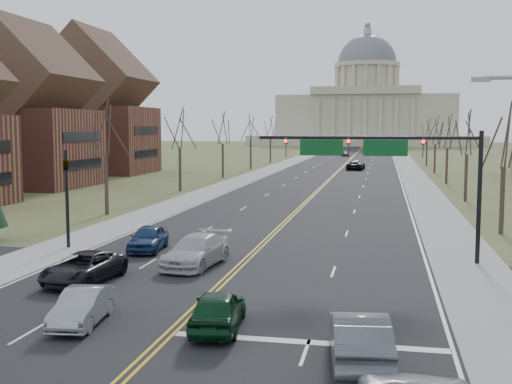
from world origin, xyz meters
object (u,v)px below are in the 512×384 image
at_px(signal_left, 67,188).
at_px(car_far_nb, 356,165).
at_px(car_sb_inner_lead, 82,307).
at_px(car_nb_outer_lead, 359,338).
at_px(car_sb_outer_lead, 84,268).
at_px(car_sb_outer_second, 148,238).
at_px(car_far_sb, 345,153).
at_px(car_sb_inner_second, 196,251).
at_px(car_nb_inner_lead, 218,309).
at_px(signal_mast, 384,157).

relative_size(signal_left, car_far_nb, 1.03).
xyz_separation_m(signal_left, car_sb_inner_lead, (7.93, -14.10, -3.04)).
relative_size(car_nb_outer_lead, car_sb_outer_lead, 0.98).
bearing_deg(car_sb_outer_second, car_far_nb, 77.00).
distance_m(signal_left, car_nb_outer_lead, 24.55).
bearing_deg(car_sb_outer_lead, signal_left, 127.91).
bearing_deg(signal_left, car_sb_outer_second, -0.03).
height_order(car_sb_inner_lead, car_sb_outer_lead, car_sb_outer_lead).
bearing_deg(car_sb_inner_lead, car_nb_outer_lead, -18.14).
height_order(signal_left, car_far_sb, signal_left).
bearing_deg(car_nb_outer_lead, signal_left, -48.21).
xyz_separation_m(car_nb_outer_lead, car_sb_inner_second, (-9.07, 12.61, -0.01)).
distance_m(car_sb_outer_lead, car_sb_outer_second, 8.03).
height_order(car_sb_inner_second, car_far_sb, car_sb_inner_second).
bearing_deg(car_far_sb, signal_left, -90.07).
xyz_separation_m(signal_left, car_far_sb, (9.49, 126.97, -2.98)).
height_order(car_nb_inner_lead, car_nb_outer_lead, car_nb_outer_lead).
bearing_deg(car_far_sb, car_nb_inner_lead, -84.34).
relative_size(signal_mast, car_nb_outer_lead, 2.43).
distance_m(signal_mast, car_sb_inner_lead, 18.60).
relative_size(car_sb_outer_lead, car_sb_inner_second, 0.91).
relative_size(signal_mast, car_sb_inner_second, 2.16).
xyz_separation_m(signal_left, car_sb_inner_second, (9.21, -3.52, -2.89)).
distance_m(car_sb_outer_lead, car_sb_inner_second, 6.18).
relative_size(signal_left, car_far_sb, 1.42).
height_order(signal_mast, car_sb_outer_second, signal_mast).
height_order(car_sb_inner_lead, car_sb_inner_second, car_sb_inner_second).
bearing_deg(signal_left, signal_mast, -0.00).
xyz_separation_m(signal_mast, car_sb_inner_second, (-9.74, -3.52, -4.94)).
bearing_deg(car_far_nb, car_sb_outer_second, 88.56).
relative_size(car_sb_outer_lead, car_sb_outer_second, 1.14).
bearing_deg(car_nb_outer_lead, car_far_nb, -94.27).
bearing_deg(signal_left, car_far_nb, 79.37).
distance_m(signal_mast, car_sb_outer_second, 14.63).
height_order(car_sb_outer_lead, car_sb_outer_second, car_sb_outer_second).
xyz_separation_m(signal_mast, car_far_nb, (-4.68, 75.97, -4.94)).
height_order(car_nb_inner_lead, car_sb_outer_lead, car_nb_inner_lead).
bearing_deg(car_nb_inner_lead, signal_mast, -119.04).
relative_size(car_sb_outer_lead, car_far_nb, 0.87).
bearing_deg(car_sb_inner_lead, car_sb_outer_lead, 108.77).
relative_size(car_sb_inner_lead, car_far_sb, 0.96).
xyz_separation_m(signal_mast, car_sb_outer_second, (-13.75, -0.00, -4.99)).
xyz_separation_m(car_nb_inner_lead, car_sb_outer_second, (-7.88, 13.70, 0.02)).
bearing_deg(car_sb_outer_second, car_sb_outer_lead, -97.62).
distance_m(car_nb_inner_lead, car_sb_inner_lead, 5.15).
xyz_separation_m(signal_mast, car_nb_outer_lead, (-0.67, -16.13, -4.93)).
bearing_deg(car_nb_outer_lead, car_nb_inner_lead, -31.79).
bearing_deg(car_sb_outer_lead, car_sb_outer_second, 94.63).
bearing_deg(car_nb_outer_lead, car_far_sb, -93.26).
bearing_deg(car_sb_inner_second, car_nb_outer_lead, -47.41).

